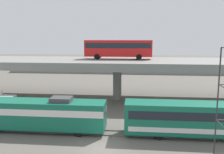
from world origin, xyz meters
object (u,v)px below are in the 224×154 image
object	(u,v)px
transit_bus_on_overpass	(118,48)
train_coach_lead	(222,119)
parked_car_1	(120,66)
parked_car_0	(100,65)
parked_car_2	(64,64)
train_locomotive	(34,113)
parked_car_3	(165,66)

from	to	relation	value
transit_bus_on_overpass	train_coach_lead	bearing A→B (deg)	126.42
parked_car_1	parked_car_0	bearing A→B (deg)	-10.66
parked_car_2	train_locomotive	bearing A→B (deg)	102.69
parked_car_2	parked_car_0	bearing A→B (deg)	168.90
train_locomotive	parked_car_2	size ratio (longest dim) A/B	3.58
train_coach_lead	parked_car_2	bearing A→B (deg)	-57.51
parked_car_0	parked_car_1	size ratio (longest dim) A/B	1.05
train_coach_lead	parked_car_1	distance (m)	50.89
transit_bus_on_overpass	parked_car_0	bearing A→B (deg)	-75.74
parked_car_3	parked_car_2	bearing A→B (deg)	-2.28
transit_bus_on_overpass	parked_car_2	bearing A→B (deg)	-59.61
train_locomotive	parked_car_3	world-z (taller)	train_locomotive
parked_car_0	train_coach_lead	bearing A→B (deg)	-67.11
train_locomotive	parked_car_0	distance (m)	50.02
train_locomotive	parked_car_1	distance (m)	49.28
parked_car_0	parked_car_3	distance (m)	20.55
transit_bus_on_overpass	parked_car_0	world-z (taller)	transit_bus_on_overpass
train_coach_lead	parked_car_0	bearing A→B (deg)	-67.11
train_locomotive	parked_car_2	world-z (taller)	train_locomotive
transit_bus_on_overpass	parked_car_2	world-z (taller)	transit_bus_on_overpass
train_coach_lead	parked_car_2	world-z (taller)	train_coach_lead
parked_car_2	parked_car_3	distance (m)	32.81
train_locomotive	parked_car_2	bearing A→B (deg)	-77.31
transit_bus_on_overpass	parked_car_0	size ratio (longest dim) A/B	2.67
parked_car_2	parked_car_3	bearing A→B (deg)	177.72
transit_bus_on_overpass	parked_car_0	xyz separation A→B (m)	(-8.29, 32.63, -7.03)
parked_car_1	train_coach_lead	bearing A→B (deg)	106.58
train_coach_lead	train_locomotive	bearing A→B (deg)	0.00
train_locomotive	parked_car_2	distance (m)	53.73
parked_car_1	parked_car_3	bearing A→B (deg)	-170.47
train_coach_lead	parked_car_3	bearing A→B (deg)	-89.33
parked_car_0	parked_car_3	size ratio (longest dim) A/B	1.00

